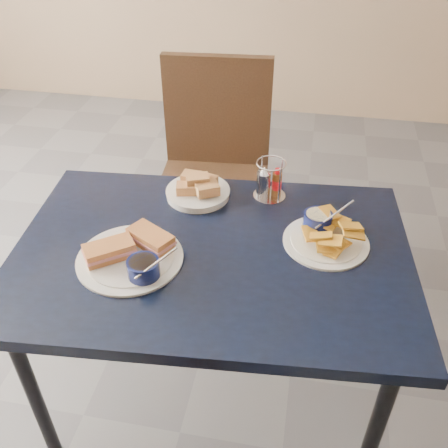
% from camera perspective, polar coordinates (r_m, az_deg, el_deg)
% --- Properties ---
extents(ground, '(6.00, 6.00, 0.00)m').
position_cam_1_polar(ground, '(2.15, -2.87, -15.56)').
color(ground, '#58585E').
rests_on(ground, ground).
extents(dining_table, '(1.24, 0.88, 0.75)m').
position_cam_1_polar(dining_table, '(1.53, -1.39, -4.88)').
color(dining_table, black).
rests_on(dining_table, ground).
extents(chair_far, '(0.51, 0.49, 1.01)m').
position_cam_1_polar(chair_far, '(2.26, -0.87, 7.38)').
color(chair_far, black).
rests_on(chair_far, ground).
extents(sandwich_plate, '(0.32, 0.31, 0.12)m').
position_cam_1_polar(sandwich_plate, '(1.46, -10.42, -3.38)').
color(sandwich_plate, white).
rests_on(sandwich_plate, dining_table).
extents(plantain_plate, '(0.26, 0.26, 0.12)m').
position_cam_1_polar(plantain_plate, '(1.54, 11.36, -1.03)').
color(plantain_plate, white).
rests_on(plantain_plate, dining_table).
extents(bread_basket, '(0.21, 0.21, 0.08)m').
position_cam_1_polar(bread_basket, '(1.70, -2.98, 3.99)').
color(bread_basket, white).
rests_on(bread_basket, dining_table).
extents(condiment_caddy, '(0.11, 0.11, 0.14)m').
position_cam_1_polar(condiment_caddy, '(1.69, 5.13, 4.79)').
color(condiment_caddy, silver).
rests_on(condiment_caddy, dining_table).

